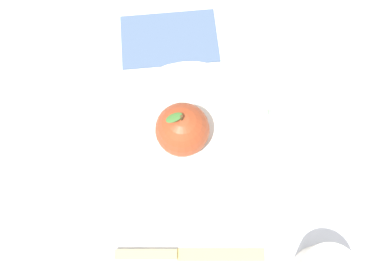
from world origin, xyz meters
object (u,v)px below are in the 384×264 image
dinner_plate (192,134)px  knife (176,255)px  apple (182,130)px  linen_napkin (169,38)px  side_bowl (277,75)px

dinner_plate → knife: 0.18m
dinner_plate → apple: bearing=31.2°
apple → linen_napkin: (0.00, -0.19, -0.06)m
apple → linen_napkin: size_ratio=0.54×
apple → side_bowl: apple is taller
apple → knife: apple is taller
dinner_plate → linen_napkin: 0.19m
dinner_plate → knife: size_ratio=1.17×
dinner_plate → linen_napkin: size_ratio=1.50×
apple → knife: 0.18m
side_bowl → knife: bearing=53.3°
apple → side_bowl: (-0.16, -0.09, -0.03)m
knife → apple: bearing=-99.6°
knife → linen_napkin: size_ratio=1.28×
dinner_plate → side_bowl: side_bowl is taller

